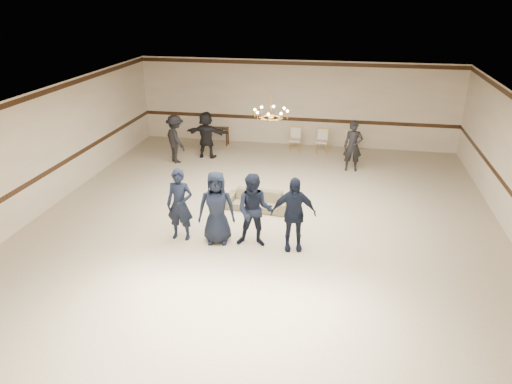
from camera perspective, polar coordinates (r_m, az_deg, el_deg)
room at (r=11.73m, az=0.96°, el=3.10°), size 12.01×14.01×3.21m
chair_rail at (r=18.53m, az=4.70°, el=8.64°), size 12.00×0.02×0.14m
crown_molding at (r=18.12m, az=4.92°, el=15.02°), size 12.00×0.02×0.14m
chandelier at (r=12.31m, az=1.81°, el=10.26°), size 0.94×0.94×0.89m
boy_a at (r=11.48m, az=-9.06°, el=-1.50°), size 0.65×0.43×1.78m
boy_b at (r=11.22m, az=-4.72°, el=-1.87°), size 0.95×0.71×1.78m
boy_c at (r=11.03m, az=-0.20°, el=-2.25°), size 0.90×0.72×1.78m
boy_d at (r=10.91m, az=4.45°, el=-2.62°), size 1.10×0.62×1.78m
settee at (r=13.12m, az=0.13°, el=-1.01°), size 1.78×0.85×0.50m
adult_left at (r=16.76m, az=-9.57°, el=6.25°), size 1.20×1.20×1.67m
adult_mid at (r=17.12m, az=-5.92°, el=6.80°), size 1.57×0.56×1.67m
adult_right at (r=16.06m, az=11.48°, el=5.36°), size 0.62×0.42×1.67m
banquet_chair_left at (r=17.90m, az=4.68°, el=6.22°), size 0.42×0.42×0.86m
banquet_chair_mid at (r=17.83m, az=7.89°, el=6.01°), size 0.46×0.46×0.86m
banquet_chair_right at (r=17.81m, az=11.11°, el=5.77°), size 0.42×0.42×0.86m
console_table at (r=18.64m, az=-4.52°, el=6.64°), size 0.83×0.39×0.68m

